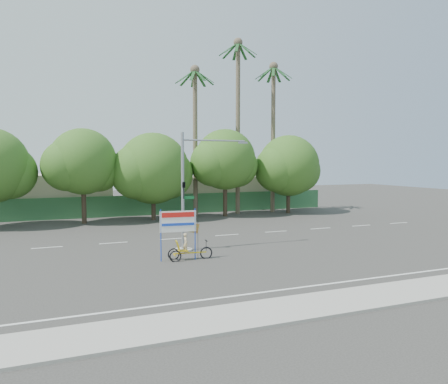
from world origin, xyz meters
name	(u,v)px	position (x,y,z in m)	size (l,w,h in m)	color
ground	(250,261)	(0.00, 0.00, 0.00)	(120.00, 120.00, 0.00)	#33302D
sidewalk_near	(338,302)	(0.00, -7.50, 0.06)	(50.00, 2.40, 0.12)	gray
fence	(155,205)	(0.00, 21.50, 1.00)	(38.00, 0.08, 2.00)	#336B3D
building_left	(46,194)	(-10.00, 26.00, 2.00)	(12.00, 8.00, 4.00)	#BBB194
building_right	(215,192)	(8.00, 26.00, 1.80)	(14.00, 8.00, 3.60)	#BBB194
tree_left	(82,164)	(-7.05, 18.00, 5.06)	(6.66, 5.60, 8.07)	#473828
tree_center	(153,170)	(-1.05, 18.00, 4.47)	(7.62, 6.40, 7.85)	#473828
tree_right	(225,162)	(5.95, 18.00, 5.24)	(6.90, 5.80, 8.36)	#473828
tree_far_right	(288,168)	(12.95, 18.00, 4.64)	(7.38, 6.20, 7.94)	#473828
palm_tall	(238,109)	(8.00, 19.50, 10.46)	(3.73, 3.79, 17.45)	#70604C
palm_mid	(273,121)	(12.00, 19.50, 9.40)	(3.73, 3.79, 15.45)	#70604C
palm_short	(195,124)	(3.50, 19.50, 8.86)	(3.73, 3.79, 14.45)	#70604C
traffic_signal	(188,202)	(-2.20, 3.98, 2.92)	(4.72, 1.10, 7.00)	gray
trike_billboard	(183,239)	(-3.22, 1.60, 1.13)	(2.85, 0.78, 2.81)	black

